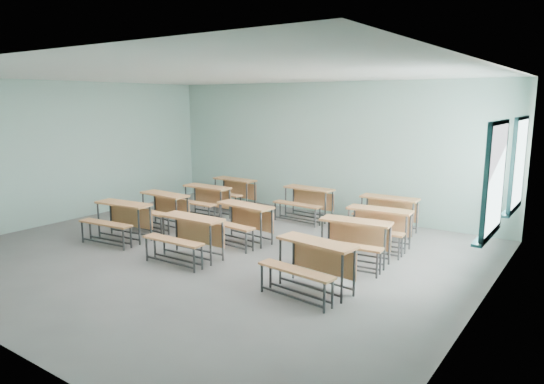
{
  "coord_description": "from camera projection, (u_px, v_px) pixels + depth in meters",
  "views": [
    {
      "loc": [
        5.74,
        -6.43,
        2.77
      ],
      "look_at": [
        0.41,
        1.2,
        1.0
      ],
      "focal_mm": 32.0,
      "sensor_mm": 36.0,
      "label": 1
    }
  ],
  "objects": [
    {
      "name": "room",
      "position": [
        219.0,
        167.0,
        8.6
      ],
      "size": [
        9.04,
        8.04,
        3.24
      ],
      "color": "slate",
      "rests_on": "ground"
    },
    {
      "name": "desk_unit_r0c0",
      "position": [
        120.0,
        216.0,
        9.62
      ],
      "size": [
        1.28,
        0.93,
        0.75
      ],
      "rotation": [
        0.0,
        0.0,
        0.11
      ],
      "color": "#B97642",
      "rests_on": "ground"
    },
    {
      "name": "desk_unit_r0c1",
      "position": [
        188.0,
        231.0,
        8.48
      ],
      "size": [
        1.23,
        0.84,
        0.75
      ],
      "rotation": [
        0.0,
        0.0,
        0.03
      ],
      "color": "#B97642",
      "rests_on": "ground"
    },
    {
      "name": "desk_unit_r0c2",
      "position": [
        312.0,
        259.0,
        7.01
      ],
      "size": [
        1.28,
        0.93,
        0.75
      ],
      "rotation": [
        0.0,
        0.0,
        -0.1
      ],
      "color": "#B97642",
      "rests_on": "ground"
    },
    {
      "name": "desk_unit_r1c0",
      "position": [
        161.0,
        205.0,
        10.59
      ],
      "size": [
        1.24,
        0.86,
        0.75
      ],
      "rotation": [
        0.0,
        0.0,
        -0.05
      ],
      "color": "#B97642",
      "rests_on": "ground"
    },
    {
      "name": "desk_unit_r1c1",
      "position": [
        242.0,
        218.0,
        9.48
      ],
      "size": [
        1.27,
        0.91,
        0.75
      ],
      "rotation": [
        0.0,
        0.0,
        -0.09
      ],
      "color": "#B97642",
      "rests_on": "ground"
    },
    {
      "name": "desk_unit_r1c2",
      "position": [
        353.0,
        236.0,
        8.22
      ],
      "size": [
        1.29,
        0.95,
        0.75
      ],
      "rotation": [
        0.0,
        0.0,
        0.12
      ],
      "color": "#B97642",
      "rests_on": "ground"
    },
    {
      "name": "desk_unit_r2c0",
      "position": [
        204.0,
        197.0,
        11.49
      ],
      "size": [
        1.22,
        0.83,
        0.75
      ],
      "rotation": [
        0.0,
        0.0,
        0.02
      ],
      "color": "#B97642",
      "rests_on": "ground"
    },
    {
      "name": "desk_unit_r2c2",
      "position": [
        377.0,
        223.0,
        9.09
      ],
      "size": [
        1.27,
        0.91,
        0.75
      ],
      "rotation": [
        0.0,
        0.0,
        0.09
      ],
      "color": "#B97642",
      "rests_on": "ground"
    },
    {
      "name": "desk_unit_r3c0",
      "position": [
        232.0,
        189.0,
        12.57
      ],
      "size": [
        1.25,
        0.88,
        0.75
      ],
      "rotation": [
        0.0,
        0.0,
        -0.06
      ],
      "color": "#B97642",
      "rests_on": "ground"
    },
    {
      "name": "desk_unit_r3c1",
      "position": [
        306.0,
        199.0,
        11.3
      ],
      "size": [
        1.24,
        0.86,
        0.75
      ],
      "rotation": [
        0.0,
        0.0,
        -0.04
      ],
      "color": "#B97642",
      "rests_on": "ground"
    },
    {
      "name": "desk_unit_r3c2",
      "position": [
        387.0,
        209.0,
        10.19
      ],
      "size": [
        1.25,
        0.87,
        0.75
      ],
      "rotation": [
        0.0,
        0.0,
        0.05
      ],
      "color": "#B97642",
      "rests_on": "ground"
    }
  ]
}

